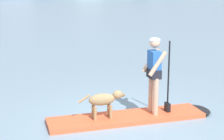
{
  "coord_description": "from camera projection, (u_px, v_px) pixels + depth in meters",
  "views": [
    {
      "loc": [
        -2.77,
        -7.23,
        2.99
      ],
      "look_at": [
        0.0,
        1.0,
        0.9
      ],
      "focal_mm": 60.03,
      "sensor_mm": 36.0,
      "label": 1
    }
  ],
  "objects": [
    {
      "name": "dog",
      "position": [
        104.0,
        100.0,
        7.96
      ],
      "size": [
        1.04,
        0.24,
        0.59
      ],
      "color": "#997A51",
      "rests_on": "paddleboard"
    },
    {
      "name": "person_paddler",
      "position": [
        155.0,
        70.0,
        8.15
      ],
      "size": [
        0.61,
        0.49,
        1.7
      ],
      "color": "tan",
      "rests_on": "paddleboard"
    },
    {
      "name": "ground_plane",
      "position": [
        127.0,
        120.0,
        8.22
      ],
      "size": [
        400.0,
        400.0,
        0.0
      ],
      "primitive_type": "plane",
      "color": "gray"
    },
    {
      "name": "paddleboard",
      "position": [
        136.0,
        117.0,
        8.27
      ],
      "size": [
        3.76,
        0.91,
        0.1
      ],
      "color": "#E55933",
      "rests_on": "ground_plane"
    }
  ]
}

